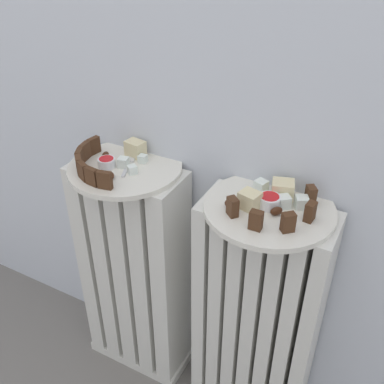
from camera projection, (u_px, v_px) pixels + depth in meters
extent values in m
cube|color=silver|center=(142.00, 348.00, 1.40)|extent=(0.30, 0.14, 0.03)
cube|color=silver|center=(100.00, 257.00, 1.26)|extent=(0.05, 0.14, 0.64)
cube|color=silver|center=(117.00, 263.00, 1.24)|extent=(0.05, 0.14, 0.64)
cube|color=silver|center=(135.00, 270.00, 1.22)|extent=(0.05, 0.14, 0.64)
cube|color=silver|center=(153.00, 277.00, 1.19)|extent=(0.05, 0.14, 0.64)
cube|color=silver|center=(172.00, 285.00, 1.17)|extent=(0.05, 0.14, 0.64)
cube|color=silver|center=(209.00, 299.00, 1.13)|extent=(0.03, 0.14, 0.64)
cube|color=silver|center=(225.00, 305.00, 1.11)|extent=(0.03, 0.14, 0.64)
cube|color=silver|center=(240.00, 311.00, 1.09)|extent=(0.03, 0.14, 0.64)
cube|color=silver|center=(256.00, 317.00, 1.08)|extent=(0.03, 0.14, 0.64)
cube|color=silver|center=(273.00, 324.00, 1.06)|extent=(0.03, 0.14, 0.64)
cube|color=silver|center=(290.00, 331.00, 1.04)|extent=(0.03, 0.14, 0.64)
cube|color=silver|center=(308.00, 338.00, 1.03)|extent=(0.03, 0.14, 0.64)
cylinder|color=silver|center=(125.00, 168.00, 1.04)|extent=(0.27, 0.27, 0.01)
cylinder|color=silver|center=(269.00, 209.00, 0.90)|extent=(0.27, 0.27, 0.01)
cube|color=#472B19|center=(94.00, 146.00, 1.08)|extent=(0.02, 0.03, 0.04)
cube|color=#472B19|center=(85.00, 151.00, 1.05)|extent=(0.02, 0.03, 0.04)
cube|color=#472B19|center=(80.00, 158.00, 1.03)|extent=(0.03, 0.03, 0.04)
cube|color=#472B19|center=(79.00, 165.00, 1.00)|extent=(0.03, 0.03, 0.04)
cube|color=#472B19|center=(83.00, 171.00, 0.97)|extent=(0.03, 0.03, 0.04)
cube|color=#472B19|center=(92.00, 177.00, 0.95)|extent=(0.03, 0.02, 0.04)
cube|color=#472B19|center=(105.00, 180.00, 0.94)|extent=(0.03, 0.02, 0.04)
cube|color=beige|center=(135.00, 149.00, 1.07)|extent=(0.05, 0.04, 0.04)
cube|color=white|center=(123.00, 162.00, 1.03)|extent=(0.03, 0.03, 0.02)
cube|color=white|center=(143.00, 159.00, 1.05)|extent=(0.02, 0.02, 0.02)
cube|color=white|center=(132.00, 170.00, 1.00)|extent=(0.03, 0.03, 0.02)
ellipsoid|color=#3D1E0F|center=(110.00, 175.00, 0.99)|extent=(0.03, 0.03, 0.01)
ellipsoid|color=#3D1E0F|center=(106.00, 155.00, 1.06)|extent=(0.02, 0.03, 0.02)
cylinder|color=white|center=(107.00, 163.00, 1.03)|extent=(0.04, 0.04, 0.02)
cylinder|color=red|center=(106.00, 161.00, 1.02)|extent=(0.03, 0.03, 0.01)
cube|color=#472B19|center=(233.00, 207.00, 0.86)|extent=(0.03, 0.03, 0.04)
cube|color=#472B19|center=(256.00, 220.00, 0.82)|extent=(0.02, 0.02, 0.04)
cube|color=#472B19|center=(288.00, 222.00, 0.82)|extent=(0.03, 0.03, 0.04)
cube|color=#472B19|center=(310.00, 212.00, 0.85)|extent=(0.02, 0.03, 0.04)
cube|color=#472B19|center=(311.00, 195.00, 0.89)|extent=(0.03, 0.03, 0.04)
cube|color=beige|center=(283.00, 190.00, 0.91)|extent=(0.05, 0.05, 0.04)
cube|color=beige|center=(250.00, 200.00, 0.88)|extent=(0.05, 0.04, 0.04)
cube|color=white|center=(261.00, 186.00, 0.94)|extent=(0.03, 0.03, 0.02)
cube|color=white|center=(284.00, 201.00, 0.89)|extent=(0.03, 0.03, 0.02)
cube|color=white|center=(302.00, 203.00, 0.89)|extent=(0.03, 0.03, 0.03)
ellipsoid|color=#3D1E0F|center=(231.00, 203.00, 0.89)|extent=(0.03, 0.03, 0.02)
ellipsoid|color=#3D1E0F|center=(276.00, 211.00, 0.87)|extent=(0.03, 0.03, 0.02)
cylinder|color=white|center=(269.00, 201.00, 0.89)|extent=(0.05, 0.05, 0.02)
cylinder|color=red|center=(270.00, 199.00, 0.89)|extent=(0.04, 0.04, 0.01)
cube|color=silver|center=(126.00, 170.00, 1.02)|extent=(0.03, 0.06, 0.00)
cube|color=silver|center=(131.00, 160.00, 1.06)|extent=(0.03, 0.03, 0.00)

